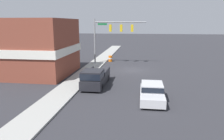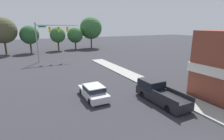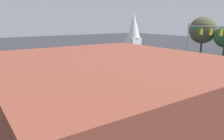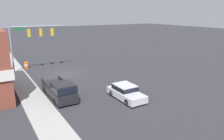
# 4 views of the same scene
# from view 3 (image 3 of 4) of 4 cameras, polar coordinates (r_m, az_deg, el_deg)

# --- Properties ---
(far_signal_assembly) EXTENTS (8.34, 0.49, 7.75)m
(far_signal_assembly) POSITION_cam_3_polar(r_m,az_deg,el_deg) (40.77, 22.40, 8.37)
(far_signal_assembly) COLOR gray
(far_signal_assembly) RESTS_ON ground
(car_lead) EXTENTS (1.87, 4.42, 1.42)m
(car_lead) POSITION_cam_3_polar(r_m,az_deg,el_deg) (26.09, -4.36, -3.89)
(car_lead) COLOR black
(car_lead) RESTS_ON ground
(pickup_truck_parked) EXTENTS (1.97, 5.76, 1.86)m
(pickup_truck_parked) POSITION_cam_3_polar(r_m,az_deg,el_deg) (19.99, -4.61, -8.67)
(pickup_truck_parked) COLOR black
(pickup_truck_parked) RESTS_ON ground
(corner_brick_building) EXTENTS (9.90, 9.10, 6.73)m
(corner_brick_building) POSITION_cam_3_polar(r_m,az_deg,el_deg) (10.00, -0.95, -16.46)
(corner_brick_building) COLOR brown
(corner_brick_building) RESTS_ON ground
(church_steeple) EXTENTS (2.82, 2.82, 9.84)m
(church_steeple) POSITION_cam_3_polar(r_m,az_deg,el_deg) (49.89, 5.69, 9.20)
(church_steeple) COLOR white
(church_steeple) RESTS_ON ground
(backdrop_tree_left_far) EXTENTS (6.38, 6.38, 9.17)m
(backdrop_tree_left_far) POSITION_cam_3_polar(r_m,az_deg,el_deg) (57.72, 22.58, 9.59)
(backdrop_tree_left_far) COLOR #4C3823
(backdrop_tree_left_far) RESTS_ON ground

